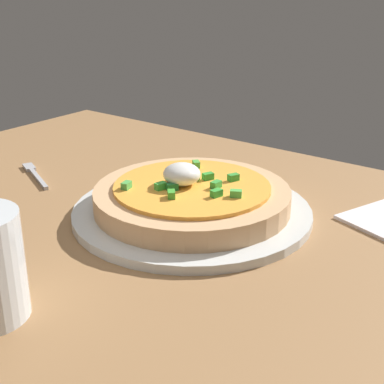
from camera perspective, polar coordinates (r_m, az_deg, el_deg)
dining_table at (r=62.72cm, az=-7.31°, el=-5.31°), size 93.54×76.83×2.48cm
plate at (r=65.91cm, az=-0.00°, el=-2.04°), size 28.16×28.16×1.04cm
pizza at (r=65.13cm, az=-0.03°, el=-0.42°), size 23.05×23.05×5.45cm
fork at (r=82.16cm, az=-15.86°, el=1.82°), size 10.51×5.51×0.50cm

